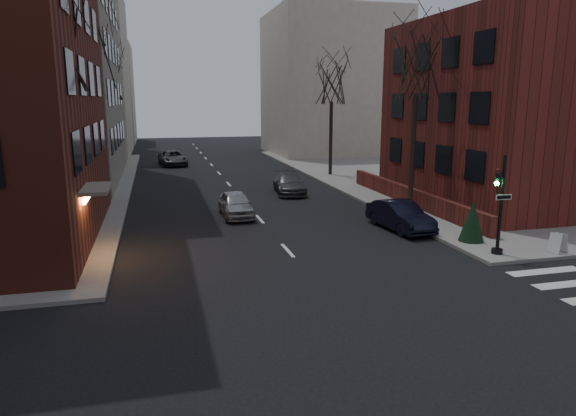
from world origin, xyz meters
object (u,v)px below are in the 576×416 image
Objects in this scene: traffic_signal at (499,211)px; tree_right_b at (332,83)px; car_lane_far at (173,158)px; evergreen_shrub at (472,221)px; tree_left_c at (109,79)px; tree_left_b at (89,55)px; car_lane_gray at (289,184)px; tree_left_a at (53,41)px; streetlamp_far at (121,122)px; sandwich_board at (558,243)px; parked_sedan at (400,216)px; car_lane_silver at (236,204)px; streetlamp_near at (99,137)px; tree_right_a at (417,66)px.

traffic_signal is 0.44× the size of tree_right_b.
evergreen_shrub reaches higher than car_lane_far.
tree_left_c reaches higher than tree_right_b.
tree_left_b is at bearing -161.18° from tree_right_b.
tree_left_b is at bearing 138.25° from evergreen_shrub.
car_lane_far is 33.82m from evergreen_shrub.
tree_left_c reaches higher than evergreen_shrub.
car_lane_gray is 18.99m from car_lane_far.
tree_left_a is at bearing -90.00° from tree_left_c.
tree_left_c is at bearing -106.70° from streetlamp_far.
tree_left_b is 13.12× the size of sandwich_board.
tree_right_b is at bearing 75.94° from parked_sedan.
sandwich_board is at bearing -11.06° from traffic_signal.
evergreen_shrub is at bearing -41.75° from tree_left_b.
streetlamp_far reaches higher than sandwich_board.
tree_left_b is 2.69× the size of car_lane_silver.
tree_left_a is 0.95× the size of tree_left_b.
tree_left_b is 1.11× the size of tree_left_c.
car_lane_gray is 17.96m from sandwich_board.
car_lane_silver is (-9.06, 9.98, -1.22)m from traffic_signal.
tree_left_c is at bearing 114.23° from parked_sedan.
streetlamp_far reaches higher than evergreen_shrub.
traffic_signal is at bearing -16.65° from tree_left_a.
streetlamp_near is at bearing 125.69° from sandwich_board.
evergreen_shrub is at bearing 85.61° from traffic_signal.
tree_right_a is at bearing -54.69° from streetlamp_far.
sandwich_board is at bearing -80.04° from tree_right_a.
car_lane_silver is at bearing 138.87° from evergreen_shrub.
tree_left_c is 2.11× the size of car_lane_gray.
parked_sedan is (15.00, -11.94, -8.20)m from tree_left_b.
streetlamp_near reaches higher than car_lane_far.
evergreen_shrub is (1.89, -3.13, 0.35)m from parked_sedan.
parked_sedan is (14.40, -7.94, -3.53)m from streetlamp_near.
car_lane_gray is (-5.34, 7.04, -7.36)m from tree_right_a.
streetlamp_near is at bearing -108.80° from car_lane_far.
tree_right_a reaches higher than car_lane_silver.
car_lane_silver is (7.67, 4.97, -7.79)m from tree_left_a.
tree_left_c is 4.33m from streetlamp_far.
tree_right_b reaches higher than car_lane_silver.
tree_right_a is 9.95m from evergreen_shrub.
tree_left_b reaches higher than tree_right_a.
sandwich_board is (7.01, -16.54, -0.11)m from car_lane_gray.
car_lane_far is at bearing 72.79° from tree_left_b.
tree_left_c is 1.55× the size of streetlamp_far.
streetlamp_near is at bearing -81.47° from tree_left_b.
traffic_signal reaches higher than parked_sedan.
evergreen_shrub is (11.73, -31.72, 0.36)m from car_lane_far.
tree_left_b is at bearing 134.54° from traffic_signal.
car_lane_silver is (7.67, -21.03, -7.34)m from tree_left_c.
tree_left_b is 14.81m from car_lane_gray.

